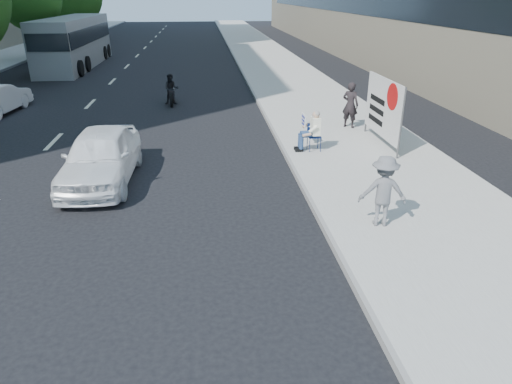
{
  "coord_description": "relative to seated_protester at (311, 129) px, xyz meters",
  "views": [
    {
      "loc": [
        -1.08,
        -8.33,
        4.9
      ],
      "look_at": [
        -0.04,
        0.79,
        0.86
      ],
      "focal_mm": 32.0,
      "sensor_mm": 36.0,
      "label": 1
    }
  ],
  "objects": [
    {
      "name": "seated_protester",
      "position": [
        0.0,
        0.0,
        0.0
      ],
      "size": [
        0.83,
        1.12,
        1.31
      ],
      "color": "navy",
      "rests_on": "near_sidewalk"
    },
    {
      "name": "pedestrian_woman",
      "position": [
        2.08,
        2.55,
        0.13
      ],
      "size": [
        0.74,
        0.71,
        1.71
      ],
      "primitive_type": "imported",
      "rotation": [
        0.0,
        0.0,
        2.47
      ],
      "color": "black",
      "rests_on": "near_sidewalk"
    },
    {
      "name": "near_sidewalk",
      "position": [
        1.71,
        14.39,
        -0.8
      ],
      "size": [
        5.0,
        120.0,
        0.15
      ],
      "primitive_type": "cube",
      "color": "#9F9C95",
      "rests_on": "ground"
    },
    {
      "name": "protest_banner",
      "position": [
        2.49,
        0.38,
        0.53
      ],
      "size": [
        0.08,
        3.06,
        2.2
      ],
      "color": "#4C4C4C",
      "rests_on": "near_sidewalk"
    },
    {
      "name": "ground",
      "position": [
        -2.29,
        -5.61,
        -0.87
      ],
      "size": [
        160.0,
        160.0,
        0.0
      ],
      "primitive_type": "plane",
      "color": "black",
      "rests_on": "ground"
    },
    {
      "name": "white_sedan_near",
      "position": [
        -6.28,
        -1.62,
        -0.13
      ],
      "size": [
        1.88,
        4.4,
        1.48
      ],
      "primitive_type": "imported",
      "rotation": [
        0.0,
        0.0,
        -0.03
      ],
      "color": "white",
      "rests_on": "ground"
    },
    {
      "name": "jogger",
      "position": [
        0.39,
        -5.27,
        0.08
      ],
      "size": [
        1.13,
        0.79,
        1.6
      ],
      "primitive_type": "imported",
      "rotation": [
        0.0,
        0.0,
        2.94
      ],
      "color": "slate",
      "rests_on": "near_sidewalk"
    },
    {
      "name": "bus",
      "position": [
        -12.27,
        20.89,
        0.76
      ],
      "size": [
        2.76,
        12.08,
        3.3
      ],
      "rotation": [
        0.0,
        0.0,
        -0.01
      ],
      "color": "gray",
      "rests_on": "ground"
    },
    {
      "name": "motorcycle",
      "position": [
        -4.88,
        7.93,
        -0.24
      ],
      "size": [
        0.71,
        2.04,
        1.42
      ],
      "rotation": [
        0.0,
        0.0,
        0.04
      ],
      "color": "black",
      "rests_on": "ground"
    }
  ]
}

